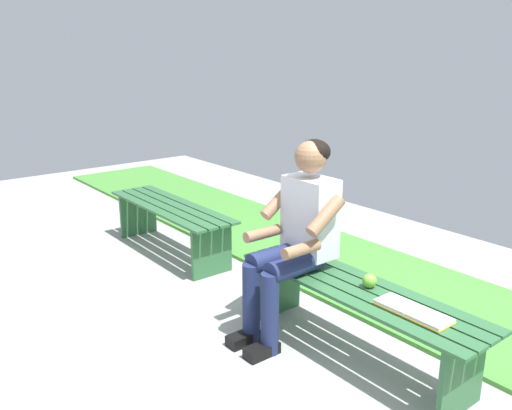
% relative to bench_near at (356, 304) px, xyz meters
% --- Properties ---
extents(ground_plane, '(10.00, 7.00, 0.04)m').
position_rel_bench_near_xyz_m(ground_plane, '(1.08, 1.00, -0.36)').
color(ground_plane, '#9E9E99').
extents(grass_strip, '(9.00, 1.21, 0.03)m').
position_rel_bench_near_xyz_m(grass_strip, '(1.08, -0.97, -0.32)').
color(grass_strip, '#478C38').
rests_on(grass_strip, ground).
extents(bench_near, '(1.63, 0.42, 0.45)m').
position_rel_bench_near_xyz_m(bench_near, '(0.00, 0.00, 0.00)').
color(bench_near, '#2D6038').
rests_on(bench_near, ground).
extents(bench_far, '(1.53, 0.42, 0.45)m').
position_rel_bench_near_xyz_m(bench_far, '(2.17, 0.00, -0.00)').
color(bench_far, '#2D6038').
rests_on(bench_far, ground).
extents(person_seated, '(0.50, 0.69, 1.25)m').
position_rel_bench_near_xyz_m(person_seated, '(0.43, 0.10, 0.35)').
color(person_seated, silver).
rests_on(person_seated, ground).
extents(apple, '(0.08, 0.08, 0.08)m').
position_rel_bench_near_xyz_m(apple, '(-0.05, -0.05, 0.15)').
color(apple, '#72B738').
rests_on(apple, bench_near).
extents(book_open, '(0.41, 0.16, 0.02)m').
position_rel_bench_near_xyz_m(book_open, '(-0.40, 0.02, 0.12)').
color(book_open, white).
rests_on(book_open, bench_near).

